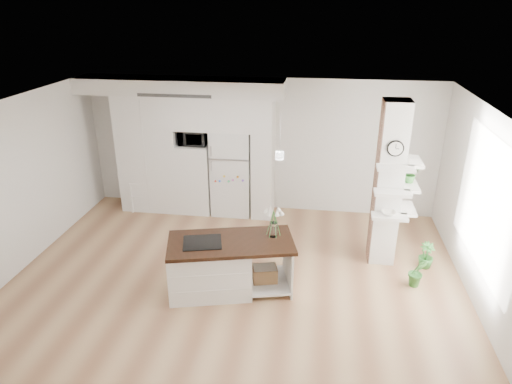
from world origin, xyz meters
The scene contains 14 objects.
floor centered at (0.00, 0.00, 0.00)m, with size 7.00×6.00×0.01m, color tan.
room centered at (0.00, 0.00, 1.86)m, with size 7.04×6.04×2.72m.
cabinet_wall centered at (-1.45, 2.67, 1.51)m, with size 4.00×0.71×2.70m.
refrigerator centered at (-0.53, 2.68, 0.88)m, with size 0.78×0.69×1.75m.
column centered at (2.38, 1.13, 1.35)m, with size 0.69×0.90×2.70m.
window centered at (3.48, 0.30, 1.50)m, with size 2.40×2.40×0.00m, color white.
pendant_light centered at (1.70, 0.15, 2.12)m, with size 0.12×0.12×0.10m, color white.
kitchen_island centered at (-0.21, -0.07, 0.43)m, with size 1.98×1.29×1.39m.
bookshelf centered at (-2.31, 2.50, 0.28)m, with size 0.58×0.39×0.64m.
floor_plant_a centered at (2.76, 0.46, 0.24)m, with size 0.27×0.22×0.49m, color #347930.
floor_plant_b centered at (3.00, 1.04, 0.22)m, with size 0.24×0.24×0.44m, color #347930.
microwave centered at (-1.27, 2.62, 1.57)m, with size 0.54×0.37×0.30m, color #2D2D2D.
shelf_plant centered at (2.63, 1.30, 1.52)m, with size 0.27×0.23×0.30m, color #347930.
decor_bowl centered at (2.30, 0.90, 1.00)m, with size 0.22×0.22×0.05m, color white.
Camera 1 is at (1.19, -5.72, 4.06)m, focal length 32.00 mm.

